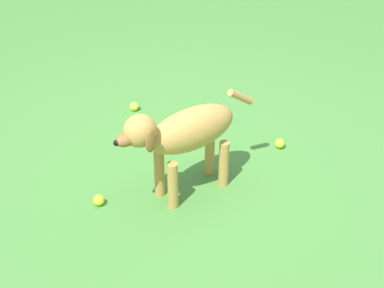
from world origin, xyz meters
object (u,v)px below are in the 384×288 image
at_px(tennis_ball_0, 134,106).
at_px(tennis_ball_1, 280,143).
at_px(dog, 184,133).
at_px(tennis_ball_2, 99,200).

distance_m(tennis_ball_0, tennis_ball_1, 1.11).
bearing_deg(tennis_ball_1, dog, 99.79).
xyz_separation_m(tennis_ball_0, tennis_ball_2, (-0.90, 0.60, 0.00)).
distance_m(dog, tennis_ball_1, 0.87).
bearing_deg(dog, tennis_ball_2, -22.10).
xyz_separation_m(dog, tennis_ball_1, (0.13, -0.77, -0.38)).
relative_size(tennis_ball_1, tennis_ball_2, 1.00).
relative_size(dog, tennis_ball_0, 14.01).
distance_m(dog, tennis_ball_0, 1.10).
bearing_deg(tennis_ball_2, tennis_ball_1, -89.58).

